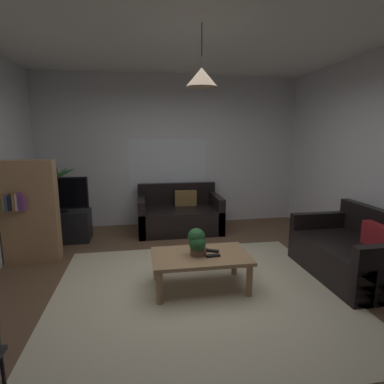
{
  "coord_description": "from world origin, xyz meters",
  "views": [
    {
      "loc": [
        -0.61,
        -3.28,
        1.74
      ],
      "look_at": [
        0.0,
        0.3,
        1.05
      ],
      "focal_mm": 28.89,
      "sensor_mm": 36.0,
      "label": 1
    }
  ],
  "objects": [
    {
      "name": "window_pane",
      "position": [
        -0.08,
        2.59,
        1.15
      ],
      "size": [
        1.46,
        0.01,
        0.97
      ],
      "primitive_type": "cube",
      "color": "white"
    },
    {
      "name": "remote_on_table_0",
      "position": [
        0.18,
        0.0,
        0.41
      ],
      "size": [
        0.16,
        0.12,
        0.02
      ],
      "primitive_type": "cube",
      "rotation": [
        0.0,
        0.0,
        1.07
      ],
      "color": "black",
      "rests_on": "coffee_table"
    },
    {
      "name": "remote_on_table_1",
      "position": [
        0.16,
        -0.15,
        0.41
      ],
      "size": [
        0.16,
        0.06,
        0.02
      ],
      "primitive_type": "cube",
      "rotation": [
        0.0,
        0.0,
        1.63
      ],
      "color": "black",
      "rests_on": "coffee_table"
    },
    {
      "name": "tv_stand",
      "position": [
        -1.9,
        1.85,
        0.25
      ],
      "size": [
        0.9,
        0.44,
        0.5
      ],
      "primitive_type": "cube",
      "color": "black",
      "rests_on": "ground"
    },
    {
      "name": "couch_under_window",
      "position": [
        0.07,
        2.09,
        0.27
      ],
      "size": [
        1.46,
        0.89,
        0.82
      ],
      "color": "black",
      "rests_on": "ground"
    },
    {
      "name": "rug",
      "position": [
        0.0,
        -0.2,
        0.0
      ],
      "size": [
        3.18,
        2.86,
        0.01
      ],
      "primitive_type": "cube",
      "color": "beige",
      "rests_on": "ground"
    },
    {
      "name": "couch_right_side",
      "position": [
        1.94,
        -0.07,
        0.27
      ],
      "size": [
        0.89,
        1.41,
        0.82
      ],
      "rotation": [
        0.0,
        0.0,
        -1.57
      ],
      "color": "black",
      "rests_on": "ground"
    },
    {
      "name": "wall_back",
      "position": [
        0.0,
        2.63,
        1.4
      ],
      "size": [
        5.01,
        0.06,
        2.81
      ],
      "primitive_type": "cube",
      "color": "silver",
      "rests_on": "ground"
    },
    {
      "name": "pendant_lamp",
      "position": [
        0.04,
        -0.07,
        2.3
      ],
      "size": [
        0.32,
        0.32,
        0.6
      ],
      "color": "black"
    },
    {
      "name": "ceiling",
      "position": [
        0.0,
        0.0,
        2.82
      ],
      "size": [
        4.89,
        5.19,
        0.02
      ],
      "primitive_type": "cube",
      "color": "white"
    },
    {
      "name": "potted_plant_on_table",
      "position": [
        -0.01,
        -0.07,
        0.56
      ],
      "size": [
        0.21,
        0.23,
        0.31
      ],
      "color": "brown",
      "rests_on": "coffee_table"
    },
    {
      "name": "book_on_table_0",
      "position": [
        0.01,
        -0.06,
        0.41
      ],
      "size": [
        0.17,
        0.14,
        0.02
      ],
      "primitive_type": "cube",
      "rotation": [
        0.0,
        0.0,
        -0.29
      ],
      "color": "#387247",
      "rests_on": "coffee_table"
    },
    {
      "name": "tv",
      "position": [
        -1.9,
        1.82,
        0.79
      ],
      "size": [
        0.91,
        0.16,
        0.56
      ],
      "color": "black",
      "rests_on": "tv_stand"
    },
    {
      "name": "bookshelf_corner",
      "position": [
        -2.08,
        1.04,
        0.71
      ],
      "size": [
        0.7,
        0.31,
        1.4
      ],
      "color": "#A87F56",
      "rests_on": "ground"
    },
    {
      "name": "coffee_table",
      "position": [
        0.04,
        -0.07,
        0.34
      ],
      "size": [
        1.09,
        0.66,
        0.4
      ],
      "color": "#A87F56",
      "rests_on": "ground"
    },
    {
      "name": "potted_palm_corner",
      "position": [
        -2.09,
        2.37,
        0.59
      ],
      "size": [
        0.81,
        0.9,
        1.32
      ],
      "color": "#4C4C51",
      "rests_on": "ground"
    },
    {
      "name": "floor",
      "position": [
        0.0,
        0.0,
        -0.01
      ],
      "size": [
        4.89,
        5.19,
        0.02
      ],
      "primitive_type": "cube",
      "color": "brown",
      "rests_on": "ground"
    }
  ]
}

